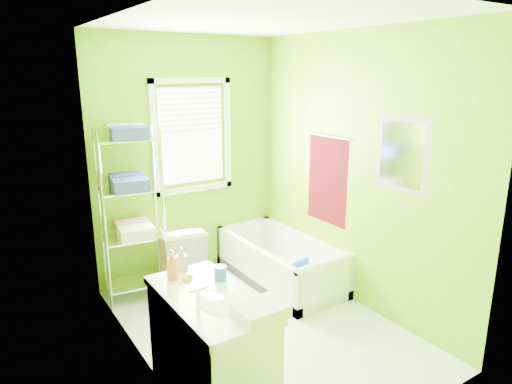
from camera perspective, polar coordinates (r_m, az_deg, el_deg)
ground at (r=4.28m, az=0.72°, el=-16.45°), size 2.90×2.90×0.00m
room_envelope at (r=3.72m, az=0.79°, el=4.37°), size 2.14×2.94×2.62m
window at (r=4.96m, az=-8.01°, el=7.67°), size 0.92×0.05×1.22m
door at (r=2.58m, az=-6.25°, el=-13.58°), size 0.09×0.80×2.00m
right_wall_decor at (r=4.40m, az=12.20°, el=2.67°), size 0.04×1.48×1.17m
bathtub at (r=5.02m, az=3.23°, el=-9.44°), size 0.72×1.54×0.50m
toilet at (r=4.80m, az=-9.53°, el=-8.04°), size 0.55×0.80×0.75m
vanity at (r=3.30m, az=-5.59°, el=-18.38°), size 0.56×1.05×1.01m
wire_shelf_unit at (r=4.55m, az=-15.16°, el=-0.41°), size 0.62×0.50×1.74m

